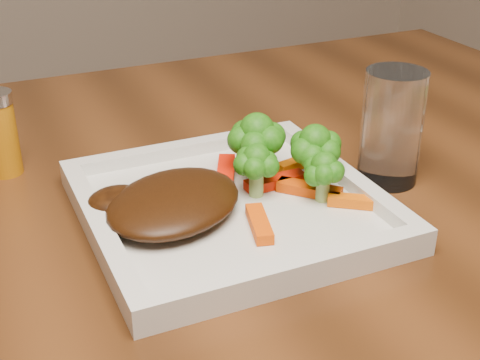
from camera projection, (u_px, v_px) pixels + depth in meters
name	position (u px, v px, depth m)	size (l,w,h in m)	color
plate	(230.00, 211.00, 0.64)	(0.27, 0.27, 0.01)	silver
steak	(174.00, 202.00, 0.61)	(0.14, 0.11, 0.03)	#371A08
broccoli_0	(257.00, 147.00, 0.67)	(0.07, 0.07, 0.07)	#1A6E12
broccoli_1	(314.00, 155.00, 0.66)	(0.06, 0.06, 0.06)	#2C6010
broccoli_2	(324.00, 173.00, 0.63)	(0.05, 0.05, 0.06)	#206410
broccoli_3	(256.00, 167.00, 0.64)	(0.05, 0.05, 0.06)	#206310
carrot_1	(354.00, 201.00, 0.63)	(0.05, 0.01, 0.01)	#E45B03
carrot_2	(259.00, 224.00, 0.60)	(0.06, 0.02, 0.01)	#E84903
carrot_3	(297.00, 163.00, 0.71)	(0.05, 0.01, 0.01)	#CD5803
carrot_4	(226.00, 171.00, 0.69)	(0.06, 0.02, 0.01)	#F11903
carrot_5	(309.00, 189.00, 0.65)	(0.06, 0.02, 0.01)	#CE3C03
carrot_6	(275.00, 181.00, 0.67)	(0.06, 0.02, 0.01)	red
spice_shaker	(0.00, 134.00, 0.70)	(0.04, 0.04, 0.09)	#A86209
drinking_glass	(392.00, 128.00, 0.68)	(0.06, 0.06, 0.12)	white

